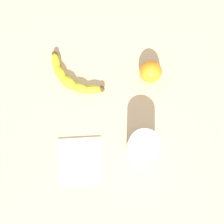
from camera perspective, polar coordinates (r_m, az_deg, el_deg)
The scene contains 5 objects.
wooden_tabletop at distance 84.67cm, azimuth -1.57°, elevation 2.94°, with size 120.00×120.00×3.00cm, color #D0B189.
banana at distance 84.26cm, azimuth -9.43°, elevation 7.47°, with size 14.76×19.30×3.65cm.
smoothie_glass at distance 75.96cm, azimuth 7.10°, elevation -7.71°, with size 9.29×9.29×10.86cm.
orange_fruit at distance 83.02cm, azimuth 8.92°, elevation 9.20°, with size 7.38×7.38×7.38cm, color orange.
folded_napkin at distance 81.04cm, azimuth -7.42°, elevation -11.02°, with size 14.34×13.97×0.60cm, color white.
Camera 1 is at (-20.04, -3.64, 83.69)cm, focal length 39.54 mm.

